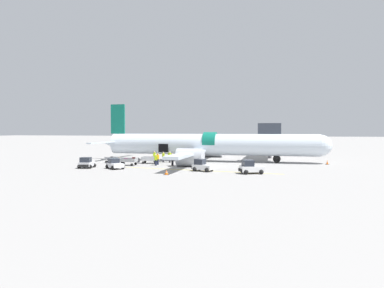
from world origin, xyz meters
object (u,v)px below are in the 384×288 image
at_px(baggage_cart_empty, 115,160).
at_px(ground_crew_loader_b, 158,159).
at_px(baggage_tug_mid, 251,168).
at_px(baggage_tug_spare, 115,164).
at_px(suitcase_on_tarmac_upright, 138,160).
at_px(ground_crew_driver, 170,157).
at_px(ground_crew_supervisor, 156,160).
at_px(airplane, 207,145).
at_px(baggage_tug_lead, 202,166).
at_px(baggage_tug_rear, 87,163).
at_px(ground_crew_loader_a, 172,159).
at_px(baggage_cart_loading, 151,160).
at_px(baggage_cart_queued, 129,161).
at_px(ground_crew_helper, 163,157).
at_px(ground_crew_marshal, 155,156).

height_order(baggage_cart_empty, ground_crew_loader_b, ground_crew_loader_b).
relative_size(baggage_tug_mid, baggage_cart_empty, 0.82).
distance_m(baggage_tug_spare, suitcase_on_tarmac_upright, 9.04).
height_order(ground_crew_driver, ground_crew_supervisor, ground_crew_driver).
xyz_separation_m(airplane, baggage_tug_lead, (2.14, -13.94, -2.04)).
distance_m(baggage_tug_rear, ground_crew_loader_a, 12.08).
relative_size(airplane, baggage_tug_rear, 14.17).
bearing_deg(ground_crew_loader_b, baggage_cart_loading, 136.46).
height_order(baggage_tug_lead, baggage_cart_queued, baggage_tug_lead).
bearing_deg(baggage_tug_spare, ground_crew_loader_b, 59.35).
height_order(ground_crew_supervisor, suitcase_on_tarmac_upright, ground_crew_supervisor).
relative_size(baggage_cart_loading, ground_crew_loader_a, 2.01).
bearing_deg(baggage_tug_spare, ground_crew_supervisor, 52.02).
height_order(baggage_tug_rear, ground_crew_driver, ground_crew_driver).
distance_m(ground_crew_loader_b, ground_crew_helper, 3.95).
bearing_deg(baggage_cart_empty, ground_crew_helper, 24.92).
bearing_deg(ground_crew_helper, baggage_tug_lead, -49.83).
relative_size(baggage_tug_rear, ground_crew_supervisor, 1.61).
height_order(airplane, ground_crew_marshal, airplane).
xyz_separation_m(baggage_tug_rear, ground_crew_loader_b, (7.99, 6.60, 0.29)).
distance_m(ground_crew_loader_b, suitcase_on_tarmac_upright, 4.96).
bearing_deg(ground_crew_loader_b, ground_crew_loader_a, -15.34).
bearing_deg(ground_crew_supervisor, ground_crew_helper, 96.63).
bearing_deg(ground_crew_loader_a, baggage_tug_lead, -44.79).
xyz_separation_m(airplane, ground_crew_loader_a, (-3.57, -8.27, -1.73)).
distance_m(baggage_cart_loading, ground_crew_marshal, 2.52).
bearing_deg(ground_crew_loader_a, ground_crew_supervisor, -164.81).
distance_m(baggage_tug_mid, ground_crew_marshal, 19.97).
distance_m(baggage_tug_spare, baggage_cart_queued, 4.60).
bearing_deg(ground_crew_marshal, baggage_tug_spare, -99.66).
height_order(baggage_tug_mid, ground_crew_loader_b, ground_crew_loader_b).
relative_size(baggage_cart_queued, baggage_cart_empty, 0.94).
bearing_deg(baggage_tug_spare, baggage_tug_rear, -178.20).
xyz_separation_m(baggage_tug_rear, ground_crew_loader_a, (10.53, 5.91, 0.31)).
xyz_separation_m(baggage_cart_empty, ground_crew_loader_a, (9.96, -1.37, 0.44)).
bearing_deg(ground_crew_loader_a, ground_crew_driver, 112.43).
relative_size(airplane, suitcase_on_tarmac_upright, 49.76).
distance_m(ground_crew_supervisor, ground_crew_helper, 5.29).
distance_m(airplane, baggage_tug_mid, 17.10).
height_order(baggage_cart_loading, baggage_cart_empty, baggage_cart_loading).
bearing_deg(baggage_tug_spare, ground_crew_marshal, 80.34).
bearing_deg(baggage_tug_lead, baggage_tug_rear, -179.14).
xyz_separation_m(baggage_tug_lead, baggage_tug_spare, (-12.08, -0.11, -0.05)).
xyz_separation_m(baggage_cart_empty, ground_crew_helper, (6.99, 3.25, 0.39)).
bearing_deg(baggage_cart_loading, ground_crew_driver, 38.81).
xyz_separation_m(baggage_tug_mid, ground_crew_helper, (-14.80, 11.19, 0.19)).
distance_m(baggage_cart_loading, ground_crew_supervisor, 3.57).
height_order(baggage_tug_rear, ground_crew_helper, ground_crew_helper).
bearing_deg(baggage_tug_mid, baggage_tug_lead, 171.52).
height_order(baggage_cart_empty, ground_crew_driver, ground_crew_driver).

